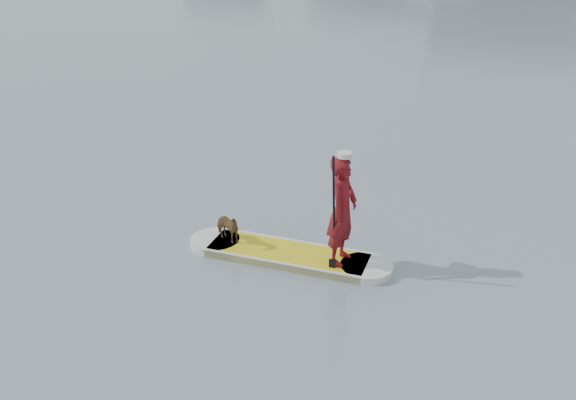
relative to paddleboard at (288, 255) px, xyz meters
The scene contains 6 objects.
ground 3.45m from the paddleboard, 55.40° to the left, with size 140.00×140.00×0.00m, color slate.
paddleboard is the anchor object (origin of this frame).
paddler 1.23m from the paddleboard, ahead, with size 0.61×0.40×1.68m, color maroon.
white_cap 1.96m from the paddleboard, ahead, with size 0.22×0.22×0.07m, color silver.
dog 1.08m from the paddleboard, behind, with size 0.26×0.57×0.49m, color #55351D.
paddle 1.10m from the paddleboard, ahead, with size 0.10×0.30×2.00m.
Camera 1 is at (2.27, -10.42, 5.07)m, focal length 40.00 mm.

